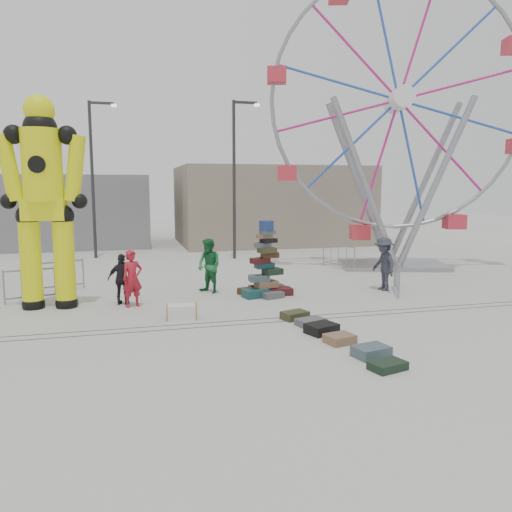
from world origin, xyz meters
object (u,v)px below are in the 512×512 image
object	(u,v)px
barricade_wheel_front	(397,277)
barricade_dummy_c	(55,276)
lamp_post_left	(94,171)
barricade_dummy_b	(38,285)
lamp_post_right	(236,171)
crash_test_dummy	(44,195)
steamer_trunk	(182,312)
pedestrian_red	(132,279)
pedestrian_green	(209,266)
pedestrian_grey	(384,264)
ferris_wheel	(398,122)
pedestrian_black	(123,279)
suitcase_tower	(265,274)
barricade_wheel_back	(338,256)

from	to	relation	value
barricade_wheel_front	barricade_dummy_c	bearing A→B (deg)	100.64
lamp_post_left	barricade_dummy_b	bearing A→B (deg)	-97.74
lamp_post_right	crash_test_dummy	distance (m)	12.04
steamer_trunk	pedestrian_red	size ratio (longest dim) A/B	0.48
crash_test_dummy	pedestrian_green	xyz separation A→B (m)	(5.11, 0.95, -2.50)
lamp_post_right	pedestrian_grey	bearing A→B (deg)	-70.17
lamp_post_left	pedestrian_green	xyz separation A→B (m)	(4.23, -10.09, -3.53)
lamp_post_right	pedestrian_grey	world-z (taller)	lamp_post_right
ferris_wheel	barricade_wheel_front	xyz separation A→B (m)	(-2.79, -5.09, -6.01)
lamp_post_left	pedestrian_red	bearing A→B (deg)	-82.14
barricade_dummy_b	pedestrian_black	world-z (taller)	pedestrian_black
barricade_dummy_c	lamp_post_right	bearing A→B (deg)	17.23
ferris_wheel	barricade_wheel_front	world-z (taller)	ferris_wheel
steamer_trunk	pedestrian_black	world-z (taller)	pedestrian_black
lamp_post_left	pedestrian_black	distance (m)	11.82
steamer_trunk	pedestrian_grey	world-z (taller)	pedestrian_grey
crash_test_dummy	barricade_dummy_b	world-z (taller)	crash_test_dummy
suitcase_tower	pedestrian_black	distance (m)	4.74
suitcase_tower	pedestrian_red	distance (m)	4.48
pedestrian_grey	suitcase_tower	bearing A→B (deg)	-96.64
ferris_wheel	pedestrian_red	xyz separation A→B (m)	(-11.80, -4.88, -5.67)
pedestrian_grey	pedestrian_red	bearing A→B (deg)	-90.76
suitcase_tower	steamer_trunk	distance (m)	4.00
suitcase_tower	barricade_wheel_front	distance (m)	4.65
crash_test_dummy	ferris_wheel	size ratio (longest dim) A/B	0.49
ferris_wheel	pedestrian_black	world-z (taller)	ferris_wheel
barricade_wheel_front	barricade_wheel_back	xyz separation A→B (m)	(0.22, 5.43, 0.00)
ferris_wheel	steamer_trunk	xyz separation A→B (m)	(-10.51, -6.72, -6.36)
pedestrian_green	barricade_dummy_c	bearing A→B (deg)	-140.96
pedestrian_red	barricade_wheel_front	bearing A→B (deg)	-23.46
barricade_dummy_c	pedestrian_grey	size ratio (longest dim) A/B	1.04
barricade_dummy_c	pedestrian_black	distance (m)	3.53
ferris_wheel	pedestrian_red	bearing A→B (deg)	-141.04
barricade_dummy_b	ferris_wheel	bearing A→B (deg)	-2.66
steamer_trunk	pedestrian_red	xyz separation A→B (m)	(-1.29, 1.84, 0.69)
ferris_wheel	pedestrian_green	world-z (taller)	ferris_wheel
steamer_trunk	barricade_wheel_front	world-z (taller)	barricade_wheel_front
lamp_post_left	suitcase_tower	xyz separation A→B (m)	(6.03, -10.95, -3.77)
barricade_dummy_b	barricade_wheel_back	size ratio (longest dim) A/B	1.00
pedestrian_red	pedestrian_green	world-z (taller)	pedestrian_green
steamer_trunk	barricade_dummy_c	size ratio (longest dim) A/B	0.42
barricade_dummy_b	lamp_post_left	bearing A→B (deg)	66.83
lamp_post_left	pedestrian_black	bearing A→B (deg)	-83.39
suitcase_tower	barricade_wheel_back	bearing A→B (deg)	34.99
lamp_post_right	ferris_wheel	distance (m)	8.17
ferris_wheel	pedestrian_green	distance (m)	11.28
pedestrian_green	pedestrian_black	xyz separation A→B (m)	(-2.93, -1.07, -0.15)
crash_test_dummy	pedestrian_black	bearing A→B (deg)	3.32
lamp_post_left	pedestrian_black	world-z (taller)	lamp_post_left
ferris_wheel	barricade_wheel_back	world-z (taller)	ferris_wheel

